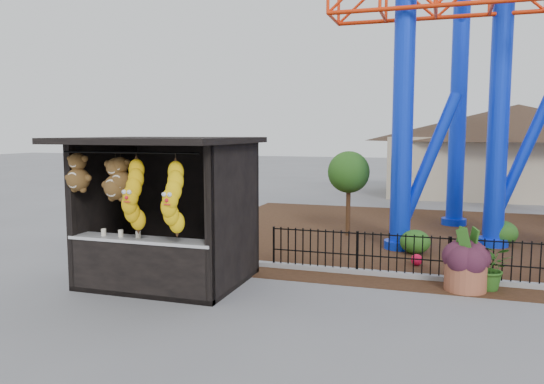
% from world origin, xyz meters
% --- Properties ---
extents(ground, '(120.00, 120.00, 0.00)m').
position_xyz_m(ground, '(0.00, 0.00, 0.00)').
color(ground, slate).
rests_on(ground, ground).
extents(mulch_bed, '(18.00, 12.00, 0.02)m').
position_xyz_m(mulch_bed, '(4.00, 8.00, 0.01)').
color(mulch_bed, '#331E11').
rests_on(mulch_bed, ground).
extents(curb, '(18.00, 0.18, 0.12)m').
position_xyz_m(curb, '(4.00, 3.00, 0.06)').
color(curb, gray).
rests_on(curb, ground).
extents(prize_booth, '(3.50, 3.40, 3.12)m').
position_xyz_m(prize_booth, '(-3.02, 0.89, 1.54)').
color(prize_booth, black).
rests_on(prize_booth, ground).
extents(roller_coaster, '(11.00, 6.37, 10.82)m').
position_xyz_m(roller_coaster, '(5.12, 8.23, 6.44)').
color(roller_coaster, '#0D31E5').
rests_on(roller_coaster, ground).
extents(terracotta_planter, '(1.04, 1.04, 0.58)m').
position_xyz_m(terracotta_planter, '(3.10, 2.42, 0.29)').
color(terracotta_planter, '#9A5238').
rests_on(terracotta_planter, ground).
extents(planter_foliage, '(0.70, 0.70, 0.64)m').
position_xyz_m(planter_foliage, '(3.10, 2.42, 0.90)').
color(planter_foliage, '#381625').
rests_on(planter_foliage, terracotta_planter).
extents(potted_plant, '(0.98, 0.88, 0.95)m').
position_xyz_m(potted_plant, '(3.58, 2.64, 0.48)').
color(potted_plant, '#1F601C').
rests_on(potted_plant, ground).
extents(landscaping, '(7.43, 4.11, 0.70)m').
position_xyz_m(landscaping, '(4.58, 5.81, 0.32)').
color(landscaping, '#245017').
rests_on(landscaping, mulch_bed).
extents(pavilion, '(15.00, 15.00, 4.80)m').
position_xyz_m(pavilion, '(6.00, 20.00, 3.07)').
color(pavilion, '#BFAD8C').
rests_on(pavilion, ground).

